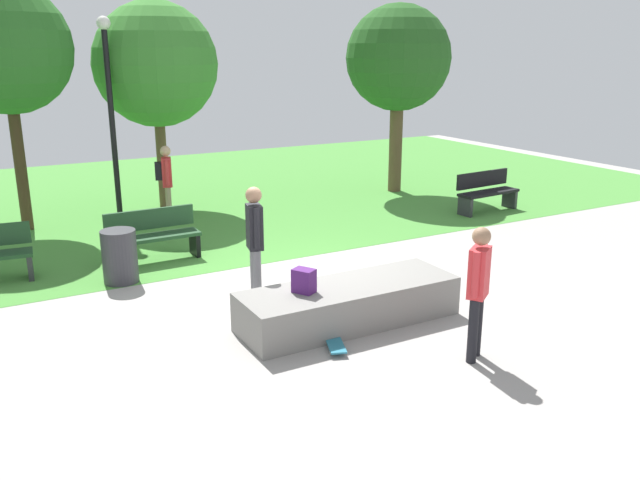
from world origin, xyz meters
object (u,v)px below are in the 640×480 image
backpack_on_ledge (304,281)px  skater_performing_trick (478,284)px  skateboard_by_ledge (333,340)px  skater_watching (255,236)px  park_bench_center_lawn (153,234)px  tree_leaning_ash (398,59)px  concrete_ledge (349,304)px  pedestrian_with_backpack (166,178)px  lamp_post (110,101)px  tree_broad_elm (156,65)px  tree_slender_maple (5,49)px  trash_bin (120,256)px  park_bench_by_oak (486,191)px

backpack_on_ledge → skater_performing_trick: skater_performing_trick is taller
skateboard_by_ledge → skater_watching: bearing=99.2°
park_bench_center_lawn → tree_leaning_ash: size_ratio=0.34×
concrete_ledge → park_bench_center_lawn: (-1.58, 4.04, 0.21)m
skater_watching → backpack_on_ledge: bearing=-82.1°
skateboard_by_ledge → pedestrian_with_backpack: size_ratio=0.49×
lamp_post → tree_broad_elm: bearing=35.0°
concrete_ledge → tree_slender_maple: size_ratio=0.62×
skater_watching → tree_broad_elm: bearing=84.7°
skater_performing_trick → tree_leaning_ash: tree_leaning_ash is taller
tree_slender_maple → lamp_post: size_ratio=1.15×
park_bench_center_lawn → pedestrian_with_backpack: (0.99, 2.42, 0.52)m
skater_performing_trick → lamp_post: (-2.21, 8.85, 1.62)m
concrete_ledge → trash_bin: trash_bin is taller
backpack_on_ledge → tree_broad_elm: bearing=146.7°
concrete_ledge → tree_leaning_ash: size_ratio=0.65×
skater_performing_trick → skater_watching: size_ratio=0.94×
skateboard_by_ledge → park_bench_by_oak: 8.08m
backpack_on_ledge → tree_broad_elm: size_ratio=0.07×
backpack_on_ledge → tree_leaning_ash: 9.63m
concrete_ledge → tree_leaning_ash: (5.62, 6.85, 3.10)m
park_bench_by_oak → tree_leaning_ash: (-0.53, 2.88, 2.89)m
backpack_on_ledge → skater_watching: bearing=157.9°
skater_watching → trash_bin: 2.54m
skateboard_by_ledge → trash_bin: (-1.81, 3.70, 0.37)m
lamp_post → pedestrian_with_backpack: 1.94m
park_bench_by_oak → lamp_post: 8.52m
skater_watching → park_bench_center_lawn: skater_watching is taller
tree_slender_maple → pedestrian_with_backpack: tree_slender_maple is taller
tree_broad_elm → tree_leaning_ash: bearing=-11.6°
backpack_on_ledge → park_bench_by_oak: (6.82, 3.92, -0.23)m
skater_performing_trick → park_bench_by_oak: 7.84m
concrete_ledge → tree_slender_maple: 8.77m
lamp_post → pedestrian_with_backpack: size_ratio=2.55×
concrete_ledge → backpack_on_ledge: 0.80m
park_bench_by_oak → lamp_post: (-7.61, 3.20, 2.11)m
tree_slender_maple → tree_broad_elm: 3.18m
park_bench_by_oak → tree_slender_maple: 10.54m
skater_watching → lamp_post: lamp_post is taller
skater_performing_trick → trash_bin: bearing=122.5°
trash_bin → pedestrian_with_backpack: 3.76m
concrete_ledge → skateboard_by_ledge: (-0.55, -0.52, -0.21)m
concrete_ledge → lamp_post: (-1.46, 7.17, 2.31)m
park_bench_by_oak → skateboard_by_ledge: bearing=-146.2°
lamp_post → trash_bin: (-0.90, -3.99, -2.15)m
tree_leaning_ash → trash_bin: (-7.98, -3.67, -2.94)m
skateboard_by_ledge → pedestrian_with_backpack: bearing=90.4°
park_bench_center_lawn → park_bench_by_oak: (7.73, -0.07, 0.00)m
concrete_ledge → park_bench_center_lawn: park_bench_center_lawn is taller
skater_watching → tree_leaning_ash: (6.45, 5.60, 2.34)m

